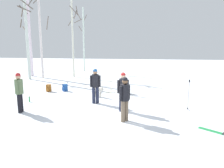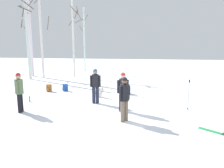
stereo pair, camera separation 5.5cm
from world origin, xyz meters
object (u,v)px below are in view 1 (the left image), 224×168
person_0 (95,84)px  person_2 (19,90)px  backpack_0 (128,90)px  birch_tree_0 (29,36)px  person_1 (123,89)px  ski_pair_planted_0 (111,76)px  person_3 (125,96)px  birch_tree_2 (41,36)px  backpack_1 (65,88)px  water_bottle_0 (29,99)px  birch_tree_1 (27,37)px  birch_tree_3 (73,36)px  backpack_2 (49,88)px  dog (98,90)px  birch_tree_4 (84,39)px  ski_poles_0 (189,94)px

person_0 → person_2: size_ratio=1.00×
backpack_0 → birch_tree_0: (-8.77, 5.66, 3.22)m
person_1 → ski_pair_planted_0: ski_pair_planted_0 is taller
person_3 → birch_tree_2: bearing=128.7°
person_2 → backpack_1: 4.30m
water_bottle_0 → birch_tree_1: bearing=117.3°
person_1 → birch_tree_3: birch_tree_3 is taller
backpack_1 → birch_tree_0: 8.00m
person_2 → backpack_0: person_2 is taller
birch_tree_0 → birch_tree_3: bearing=1.2°
person_1 → birch_tree_0: birch_tree_0 is taller
backpack_0 → birch_tree_0: 10.92m
ski_pair_planted_0 → birch_tree_0: size_ratio=0.29×
person_0 → backpack_0: 2.76m
backpack_1 → backpack_2: (-0.95, -0.25, 0.00)m
dog → birch_tree_2: (-5.79, 5.77, 3.10)m
dog → person_1: bearing=-56.5°
person_1 → water_bottle_0: size_ratio=6.04×
person_1 → backpack_2: size_ratio=3.90×
person_2 → birch_tree_2: size_ratio=0.25×
backpack_0 → birch_tree_3: 8.23m
backpack_2 → birch_tree_4: birch_tree_4 is taller
backpack_0 → birch_tree_2: size_ratio=0.06×
birch_tree_4 → backpack_0: bearing=-62.0°
birch_tree_0 → person_0: bearing=-47.1°
person_2 → birch_tree_4: birch_tree_4 is taller
person_3 → backpack_1: bearing=130.2°
person_0 → backpack_2: bearing=147.0°
person_3 → birch_tree_1: birch_tree_1 is taller
water_bottle_0 → birch_tree_3: 8.77m
person_3 → birch_tree_1: size_ratio=0.26×
backpack_2 → water_bottle_0: (-0.01, -2.36, -0.08)m
backpack_0 → birch_tree_0: birch_tree_0 is taller
backpack_0 → backpack_1: same height
backpack_1 → birch_tree_1: bearing=138.2°
person_1 → dog: 2.92m
birch_tree_2 → birch_tree_4: size_ratio=1.09×
birch_tree_1 → birch_tree_4: (3.16, 5.35, -0.10)m
ski_pair_planted_0 → backpack_1: bearing=-178.3°
person_1 → ski_pair_planted_0: 3.72m
water_bottle_0 → birch_tree_1: birch_tree_1 is taller
backpack_2 → person_1: bearing=-34.3°
person_3 → water_bottle_0: (-4.96, 2.13, -0.85)m
ski_poles_0 → person_1: bearing=-169.7°
person_0 → backpack_1: (-2.40, 2.42, -0.77)m
water_bottle_0 → birch_tree_2: (-2.56, 7.25, 3.35)m
person_1 → birch_tree_0: bearing=134.3°
backpack_2 → birch_tree_2: size_ratio=0.06×
ski_poles_0 → backpack_2: 8.13m
backpack_1 → birch_tree_1: 6.55m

